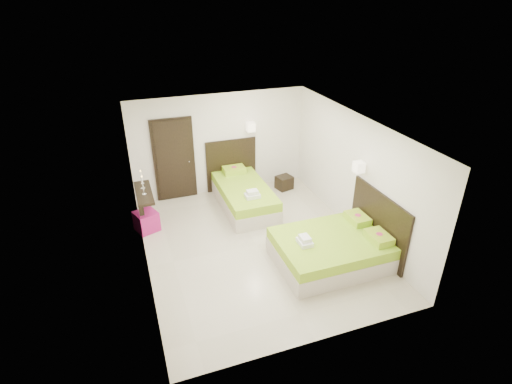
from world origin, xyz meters
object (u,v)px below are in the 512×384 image
object	(u,v)px
ottoman	(147,221)
bed_single	(243,194)
bed_double	(334,247)
nightstand	(284,182)

from	to	relation	value
ottoman	bed_single	bearing A→B (deg)	8.11
bed_single	bed_double	bearing A→B (deg)	-70.08
bed_single	nightstand	xyz separation A→B (m)	(1.33, 0.53, -0.15)
bed_double	ottoman	bearing A→B (deg)	144.56
bed_single	nightstand	world-z (taller)	bed_single
bed_double	ottoman	distance (m)	4.15
nightstand	ottoman	xyz separation A→B (m)	(-3.72, -0.87, 0.05)
bed_double	ottoman	size ratio (longest dim) A/B	4.70
nightstand	ottoman	size ratio (longest dim) A/B	0.88
bed_single	nightstand	bearing A→B (deg)	21.71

